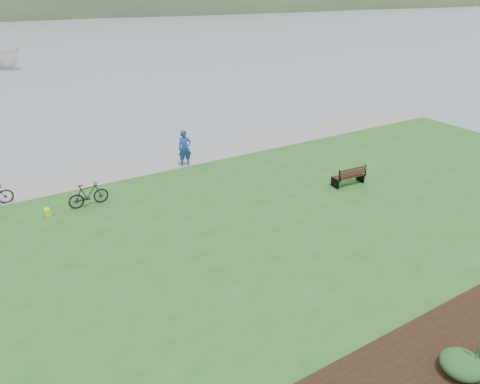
# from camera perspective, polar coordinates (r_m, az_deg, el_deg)

# --- Properties ---
(ground) EXTENTS (600.00, 600.00, 0.00)m
(ground) POSITION_cam_1_polar(r_m,az_deg,el_deg) (18.14, 4.46, -2.97)
(ground) COLOR slate
(ground) RESTS_ON ground
(lawn) EXTENTS (34.00, 20.00, 0.40)m
(lawn) POSITION_cam_1_polar(r_m,az_deg,el_deg) (16.67, 8.43, -5.15)
(lawn) COLOR #23581F
(lawn) RESTS_ON ground
(shoreline_path) EXTENTS (34.00, 2.20, 0.03)m
(shoreline_path) POSITION_cam_1_polar(r_m,az_deg,el_deg) (23.41, -5.24, 4.85)
(shoreline_path) COLOR gray
(shoreline_path) RESTS_ON lawn
(far_hillside) EXTENTS (580.00, 80.00, 38.00)m
(far_hillside) POSITION_cam_1_polar(r_m,az_deg,el_deg) (185.48, -23.32, 20.87)
(far_hillside) COLOR #32502D
(far_hillside) RESTS_ON ground
(park_bench) EXTENTS (1.58, 0.72, 0.96)m
(park_bench) POSITION_cam_1_polar(r_m,az_deg,el_deg) (20.23, 14.43, 2.13)
(park_bench) COLOR black
(park_bench) RESTS_ON lawn
(person) EXTENTS (0.88, 0.67, 2.20)m
(person) POSITION_cam_1_polar(r_m,az_deg,el_deg) (21.80, -7.39, 6.19)
(person) COLOR navy
(person) RESTS_ON lawn
(bicycle_b) EXTENTS (0.58, 1.68, 1.00)m
(bicycle_b) POSITION_cam_1_polar(r_m,az_deg,el_deg) (18.79, -19.58, -0.34)
(bicycle_b) COLOR black
(bicycle_b) RESTS_ON lawn
(sailboat) EXTENTS (15.37, 15.40, 28.69)m
(sailboat) POSITION_cam_1_polar(r_m,az_deg,el_deg) (60.52, -29.17, 14.18)
(sailboat) COLOR silver
(sailboat) RESTS_ON ground
(pannier) EXTENTS (0.19, 0.29, 0.31)m
(pannier) POSITION_cam_1_polar(r_m,az_deg,el_deg) (18.72, -24.29, -2.47)
(pannier) COLOR yellow
(pannier) RESTS_ON lawn
(shrub_0) EXTENTS (0.99, 0.99, 0.49)m
(shrub_0) POSITION_cam_1_polar(r_m,az_deg,el_deg) (11.93, 27.49, -19.72)
(shrub_0) COLOR #1E4C21
(shrub_0) RESTS_ON garden_bed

